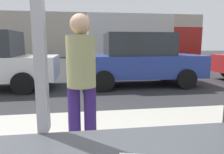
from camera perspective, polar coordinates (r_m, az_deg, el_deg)
name	(u,v)px	position (r m, az deg, el deg)	size (l,w,h in m)	color
ground_plane	(78,77)	(9.04, -9.32, -0.04)	(60.00, 60.00, 0.00)	#2D2D30
sidewalk_strip	(69,152)	(2.88, -11.69, -19.48)	(16.00, 2.80, 0.12)	#B2ADA3
building_facade_far	(80,35)	(23.36, -8.85, 11.32)	(28.00, 1.20, 4.68)	#A89E8E
parked_car_blue	(139,59)	(7.22, 7.33, 4.81)	(4.23, 1.94, 1.78)	#283D93
box_truck	(139,40)	(12.79, 7.50, 10.06)	(6.50, 2.44, 3.04)	beige
pedestrian	(81,78)	(2.33, -8.39, -0.34)	(0.32, 0.32, 1.63)	navy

